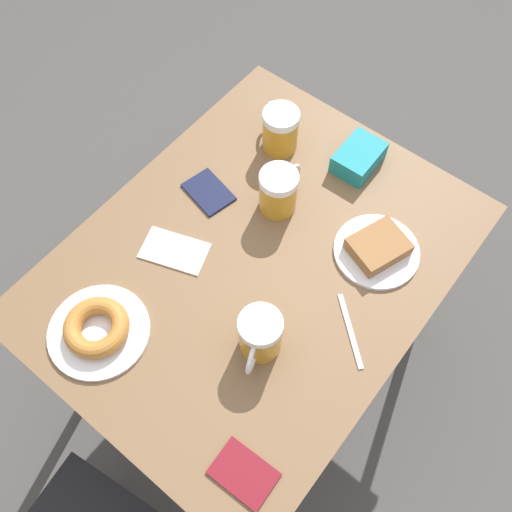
{
  "coord_description": "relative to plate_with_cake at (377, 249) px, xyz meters",
  "views": [
    {
      "loc": [
        -0.41,
        0.52,
        1.95
      ],
      "look_at": [
        0.0,
        0.0,
        0.76
      ],
      "focal_mm": 40.0,
      "sensor_mm": 36.0,
      "label": 1
    }
  ],
  "objects": [
    {
      "name": "plate_with_cake",
      "position": [
        0.0,
        0.0,
        0.0
      ],
      "size": [
        0.21,
        0.21,
        0.05
      ],
      "color": "silver",
      "rests_on": "table"
    },
    {
      "name": "plate_with_donut",
      "position": [
        0.38,
        0.57,
        0.0
      ],
      "size": [
        0.23,
        0.23,
        0.05
      ],
      "color": "silver",
      "rests_on": "table"
    },
    {
      "name": "beer_mug_center",
      "position": [
        0.27,
        0.04,
        0.04
      ],
      "size": [
        0.1,
        0.14,
        0.12
      ],
      "color": "#C68C23",
      "rests_on": "table"
    },
    {
      "name": "beer_mug_left",
      "position": [
        0.39,
        -0.12,
        0.04
      ],
      "size": [
        0.13,
        0.1,
        0.12
      ],
      "color": "#C68C23",
      "rests_on": "table"
    },
    {
      "name": "table",
      "position": [
        0.22,
        0.2,
        -0.08
      ],
      "size": [
        0.81,
        1.04,
        0.74
      ],
      "color": "brown",
      "rests_on": "ground_plane"
    },
    {
      "name": "blue_pouch",
      "position": [
        0.19,
        -0.2,
        0.01
      ],
      "size": [
        0.1,
        0.14,
        0.06
      ],
      "rotation": [
        0.0,
        0.0,
        4.74
      ],
      "color": "teal",
      "rests_on": "table"
    },
    {
      "name": "passport_near_edge",
      "position": [
        0.44,
        0.12,
        -0.01
      ],
      "size": [
        0.14,
        0.11,
        0.01
      ],
      "rotation": [
        0.0,
        0.0,
        1.35
      ],
      "color": "#141938",
      "rests_on": "table"
    },
    {
      "name": "beer_mug_right",
      "position": [
        0.07,
        0.36,
        0.04
      ],
      "size": [
        0.1,
        0.14,
        0.12
      ],
      "color": "#C68C23",
      "rests_on": "table"
    },
    {
      "name": "napkin_folded",
      "position": [
        0.39,
        0.3,
        -0.02
      ],
      "size": [
        0.18,
        0.14,
        0.0
      ],
      "rotation": [
        0.0,
        0.0,
        0.34
      ],
      "color": "white",
      "rests_on": "table"
    },
    {
      "name": "ground_plane",
      "position": [
        0.22,
        0.2,
        -0.76
      ],
      "size": [
        8.0,
        8.0,
        0.0
      ],
      "primitive_type": "plane",
      "color": "#474442"
    },
    {
      "name": "fork",
      "position": [
        -0.07,
        0.21,
        -0.02
      ],
      "size": [
        0.15,
        0.13,
        0.0
      ],
      "rotation": [
        0.0,
        0.0,
        4.0
      ],
      "color": "silver",
      "rests_on": "table"
    },
    {
      "name": "passport_far_edge",
      "position": [
        -0.07,
        0.6,
        -0.01
      ],
      "size": [
        0.13,
        0.09,
        0.01
      ],
      "rotation": [
        0.0,
        0.0,
        4.75
      ],
      "color": "maroon",
      "rests_on": "table"
    }
  ]
}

